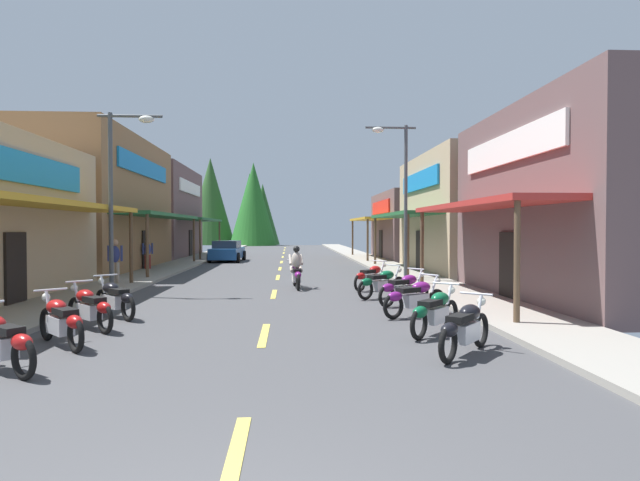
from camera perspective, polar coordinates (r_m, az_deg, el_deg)
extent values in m
cube|color=#424244|center=(29.38, -4.33, -3.11)|extent=(9.72, 82.80, 0.10)
cube|color=gray|center=(30.09, -15.87, -2.84)|extent=(2.29, 82.80, 0.12)
cube|color=gray|center=(29.88, 7.28, -2.83)|extent=(2.29, 82.80, 0.12)
cube|color=#E0C64C|center=(5.38, -9.35, -22.73)|extent=(0.16, 2.40, 0.01)
cube|color=#E0C64C|center=(11.12, -6.05, -10.09)|extent=(0.16, 2.40, 0.01)
cube|color=#E0C64C|center=(17.84, -5.00, -5.78)|extent=(0.16, 2.40, 0.01)
cube|color=#E0C64C|center=(23.85, -4.57, -3.99)|extent=(0.16, 2.40, 0.01)
cube|color=#E0C64C|center=(28.96, -4.35, -3.06)|extent=(0.16, 2.40, 0.01)
cube|color=#E0C64C|center=(34.74, -4.17, -2.34)|extent=(0.16, 2.40, 0.01)
cube|color=#E0C64C|center=(41.11, -4.04, -1.78)|extent=(0.16, 2.40, 0.01)
cube|color=#E0C64C|center=(47.75, -3.94, -1.35)|extent=(0.16, 2.40, 0.01)
cube|color=#E0C64C|center=(54.45, -3.86, -1.03)|extent=(0.16, 2.40, 0.01)
cube|color=#E0C64C|center=(60.88, -3.80, -0.79)|extent=(0.16, 2.40, 0.01)
cube|color=gold|center=(16.63, -27.44, 3.56)|extent=(1.80, 11.33, 0.16)
cylinder|color=brown|center=(21.52, -19.72, -0.89)|extent=(0.14, 0.14, 2.82)
cube|color=#197FCC|center=(17.06, -30.07, 6.99)|extent=(0.10, 8.81, 0.90)
cube|color=black|center=(17.02, -30.02, -2.75)|extent=(0.08, 1.10, 2.10)
cube|color=olive|center=(30.53, -24.43, 3.58)|extent=(6.59, 12.72, 6.97)
cube|color=#236033|center=(29.26, -16.73, 2.60)|extent=(1.80, 11.44, 0.16)
cylinder|color=brown|center=(23.74, -18.15, -0.68)|extent=(0.14, 0.14, 2.82)
cylinder|color=brown|center=(34.53, -13.45, -0.06)|extent=(0.14, 0.14, 2.82)
cube|color=#197FCC|center=(29.64, -18.35, 7.49)|extent=(0.10, 8.90, 0.90)
cube|color=black|center=(29.49, -18.33, -1.01)|extent=(0.08, 1.10, 2.10)
cube|color=brown|center=(42.72, -18.19, 2.86)|extent=(6.54, 11.53, 6.85)
cube|color=#236033|center=(41.83, -12.65, 2.21)|extent=(1.80, 10.38, 0.16)
cylinder|color=brown|center=(36.80, -12.82, 0.02)|extent=(0.14, 0.14, 2.82)
cylinder|color=brown|center=(46.66, -10.80, 0.29)|extent=(0.14, 0.14, 2.82)
cube|color=white|center=(42.09, -13.80, 5.53)|extent=(0.10, 8.07, 0.90)
cube|color=black|center=(41.99, -13.80, -0.32)|extent=(0.08, 1.10, 2.10)
cube|color=brown|center=(18.46, 29.06, 3.50)|extent=(6.47, 9.77, 5.93)
cube|color=#B72D28|center=(16.62, 16.90, 3.65)|extent=(1.80, 8.79, 0.16)
cylinder|color=brown|center=(12.47, 20.50, -2.41)|extent=(0.14, 0.14, 2.82)
cylinder|color=brown|center=(20.42, 10.95, -0.95)|extent=(0.14, 0.14, 2.82)
cube|color=white|center=(17.08, 19.62, 9.37)|extent=(0.10, 6.84, 0.90)
cube|color=black|center=(16.96, 19.59, -2.67)|extent=(0.08, 1.10, 2.10)
cube|color=tan|center=(28.26, 17.11, 2.79)|extent=(6.44, 9.94, 5.94)
cube|color=#236033|center=(27.10, 8.91, 2.75)|extent=(1.80, 8.94, 0.16)
cylinder|color=brown|center=(22.78, 9.45, -0.72)|extent=(0.14, 0.14, 2.82)
cylinder|color=brown|center=(31.17, 5.98, -0.17)|extent=(0.14, 0.14, 2.82)
cube|color=#197FCC|center=(27.39, 10.65, 6.36)|extent=(0.10, 6.96, 0.90)
cube|color=black|center=(27.31, 10.66, -1.15)|extent=(0.08, 1.10, 2.10)
cube|color=brown|center=(39.35, 12.73, 1.54)|extent=(8.48, 9.48, 4.80)
cube|color=gold|center=(38.26, 5.31, 2.33)|extent=(1.80, 8.53, 0.16)
cylinder|color=brown|center=(34.14, 5.16, -0.05)|extent=(0.14, 0.14, 2.82)
cylinder|color=brown|center=(42.19, 3.54, 0.21)|extent=(0.14, 0.14, 2.82)
cube|color=red|center=(38.42, 6.55, 3.58)|extent=(0.10, 6.63, 0.90)
cube|color=black|center=(38.41, 6.57, -0.44)|extent=(0.08, 1.10, 2.10)
cylinder|color=#474C51|center=(18.43, -21.66, 3.61)|extent=(0.14, 0.14, 5.95)
cylinder|color=#474C51|center=(18.58, -19.84, 12.54)|extent=(2.06, 0.10, 0.10)
ellipsoid|color=silver|center=(18.42, -18.23, 12.33)|extent=(0.50, 0.30, 0.24)
cylinder|color=#474C51|center=(21.84, 9.24, 3.90)|extent=(0.14, 0.14, 6.40)
cylinder|color=#474C51|center=(22.07, 7.64, 11.99)|extent=(2.06, 0.10, 0.10)
ellipsoid|color=silver|center=(21.96, 6.26, 11.79)|extent=(0.50, 0.30, 0.24)
torus|color=black|center=(10.33, 16.97, -9.24)|extent=(0.49, 0.55, 0.64)
torus|color=black|center=(8.95, 13.67, -10.84)|extent=(0.49, 0.55, 0.64)
cube|color=silver|center=(9.62, 15.44, -9.52)|extent=(0.66, 0.72, 0.32)
ellipsoid|color=black|center=(9.75, 15.88, -7.47)|extent=(0.61, 0.63, 0.28)
cube|color=black|center=(9.34, 14.89, -8.10)|extent=(0.60, 0.64, 0.12)
ellipsoid|color=black|center=(8.95, 13.80, -9.34)|extent=(0.47, 0.49, 0.24)
cylinder|color=silver|center=(10.15, 16.73, -7.53)|extent=(0.28, 0.32, 0.71)
cylinder|color=silver|center=(9.99, 16.51, -5.53)|extent=(0.49, 0.42, 0.04)
sphere|color=white|center=(10.27, 17.04, -6.30)|extent=(0.16, 0.16, 0.16)
torus|color=black|center=(12.00, 13.93, -7.75)|extent=(0.50, 0.55, 0.64)
torus|color=black|center=(10.67, 10.63, -8.87)|extent=(0.50, 0.55, 0.64)
cube|color=silver|center=(11.32, 12.38, -7.88)|extent=(0.67, 0.71, 0.32)
ellipsoid|color=#0C5933|center=(11.45, 12.82, -6.16)|extent=(0.61, 0.63, 0.28)
cube|color=black|center=(11.05, 11.83, -6.63)|extent=(0.61, 0.64, 0.12)
ellipsoid|color=#0C5933|center=(10.67, 10.76, -7.61)|extent=(0.47, 0.49, 0.24)
cylinder|color=silver|center=(11.84, 13.68, -6.26)|extent=(0.29, 0.32, 0.71)
cylinder|color=silver|center=(11.68, 13.45, -4.53)|extent=(0.48, 0.42, 0.04)
sphere|color=white|center=(11.96, 14.00, -5.22)|extent=(0.16, 0.16, 0.16)
torus|color=black|center=(14.04, 12.46, -6.43)|extent=(0.60, 0.42, 0.64)
torus|color=black|center=(12.99, 7.93, -7.04)|extent=(0.60, 0.42, 0.64)
cube|color=silver|center=(13.49, 10.28, -6.39)|extent=(0.74, 0.60, 0.32)
ellipsoid|color=#721972|center=(13.59, 10.89, -4.97)|extent=(0.64, 0.57, 0.28)
cube|color=black|center=(13.28, 9.52, -5.29)|extent=(0.66, 0.55, 0.12)
ellipsoid|color=#721972|center=(12.99, 8.09, -6.01)|extent=(0.50, 0.43, 0.24)
cylinder|color=silver|center=(13.90, 12.10, -5.13)|extent=(0.35, 0.24, 0.71)
cylinder|color=silver|center=(13.78, 11.77, -3.64)|extent=(0.35, 0.53, 0.04)
sphere|color=white|center=(14.00, 12.55, -4.27)|extent=(0.16, 0.16, 0.16)
torus|color=black|center=(15.99, 10.88, -5.48)|extent=(0.57, 0.46, 0.64)
torus|color=black|center=(14.86, 7.23, -5.98)|extent=(0.57, 0.46, 0.64)
cube|color=silver|center=(15.40, 9.12, -5.43)|extent=(0.73, 0.64, 0.32)
ellipsoid|color=#721972|center=(15.52, 9.61, -4.19)|extent=(0.64, 0.59, 0.28)
cube|color=black|center=(15.19, 8.51, -4.46)|extent=(0.65, 0.58, 0.12)
ellipsoid|color=#721972|center=(14.87, 7.36, -5.09)|extent=(0.50, 0.46, 0.24)
cylinder|color=silver|center=(15.85, 10.59, -4.34)|extent=(0.33, 0.27, 0.71)
cylinder|color=silver|center=(15.73, 10.32, -3.03)|extent=(0.39, 0.50, 0.04)
sphere|color=white|center=(15.96, 10.95, -3.58)|extent=(0.16, 0.16, 0.16)
torus|color=black|center=(17.44, 8.48, -4.91)|extent=(0.58, 0.46, 0.64)
torus|color=black|center=(16.36, 4.94, -5.31)|extent=(0.58, 0.46, 0.64)
cube|color=silver|center=(16.88, 6.77, -4.84)|extent=(0.73, 0.64, 0.32)
ellipsoid|color=#0C5933|center=(17.00, 7.24, -3.71)|extent=(0.64, 0.59, 0.28)
cube|color=black|center=(16.68, 6.17, -3.94)|extent=(0.65, 0.58, 0.12)
ellipsoid|color=#0C5933|center=(16.37, 5.06, -4.49)|extent=(0.50, 0.45, 0.24)
cylinder|color=silver|center=(17.31, 8.19, -3.86)|extent=(0.34, 0.27, 0.71)
cylinder|color=silver|center=(17.19, 7.93, -2.65)|extent=(0.39, 0.51, 0.04)
sphere|color=white|center=(17.41, 8.55, -3.17)|extent=(0.16, 0.16, 0.16)
torus|color=black|center=(19.64, 6.87, -4.21)|extent=(0.51, 0.53, 0.64)
torus|color=black|center=(18.40, 4.32, -4.57)|extent=(0.51, 0.53, 0.64)
cube|color=silver|center=(19.01, 5.64, -4.15)|extent=(0.68, 0.70, 0.32)
ellipsoid|color=#A51414|center=(19.15, 5.98, -3.15)|extent=(0.62, 0.63, 0.28)
cube|color=black|center=(18.78, 5.21, -3.36)|extent=(0.61, 0.63, 0.12)
ellipsoid|color=#A51414|center=(18.42, 4.41, -3.85)|extent=(0.48, 0.48, 0.24)
cylinder|color=silver|center=(19.50, 6.67, -3.28)|extent=(0.30, 0.31, 0.71)
cylinder|color=silver|center=(19.37, 6.48, -2.21)|extent=(0.46, 0.44, 0.04)
sphere|color=white|center=(19.62, 6.93, -2.66)|extent=(0.16, 0.16, 0.16)
torus|color=black|center=(8.92, -29.36, -11.02)|extent=(0.57, 0.47, 0.64)
cube|color=black|center=(9.30, -30.74, -8.28)|extent=(0.64, 0.59, 0.12)
ellipsoid|color=#A51414|center=(8.92, -29.52, -9.52)|extent=(0.49, 0.46, 0.24)
torus|color=black|center=(11.77, -27.41, -8.03)|extent=(0.50, 0.54, 0.64)
torus|color=black|center=(10.37, -24.88, -9.25)|extent=(0.50, 0.54, 0.64)
cube|color=silver|center=(11.06, -26.23, -8.20)|extent=(0.67, 0.71, 0.32)
ellipsoid|color=#A51414|center=(11.20, -26.58, -6.43)|extent=(0.61, 0.63, 0.28)
cube|color=black|center=(10.78, -25.82, -6.93)|extent=(0.61, 0.63, 0.12)
ellipsoid|color=#A51414|center=(10.38, -24.99, -7.96)|extent=(0.47, 0.49, 0.24)
cylinder|color=silver|center=(11.60, -27.24, -6.52)|extent=(0.29, 0.32, 0.71)
cylinder|color=silver|center=(11.45, -27.07, -4.75)|extent=(0.48, 0.43, 0.04)
sphere|color=white|center=(11.73, -27.48, -5.45)|extent=(0.16, 0.16, 0.16)
torus|color=black|center=(13.31, -24.95, -6.94)|extent=(0.52, 0.53, 0.64)
torus|color=black|center=(11.95, -22.20, -7.85)|extent=(0.52, 0.53, 0.64)
cube|color=silver|center=(12.61, -23.65, -7.01)|extent=(0.69, 0.70, 0.32)
ellipsoid|color=#A51414|center=(12.75, -24.03, -5.47)|extent=(0.62, 0.63, 0.28)
cube|color=black|center=(12.35, -23.20, -5.87)|extent=(0.62, 0.63, 0.12)
ellipsoid|color=#A51414|center=(11.96, -22.31, -6.72)|extent=(0.48, 0.48, 0.24)
cylinder|color=silver|center=(13.15, -24.75, -5.59)|extent=(0.30, 0.31, 0.71)
cylinder|color=silver|center=(13.00, -24.56, -4.02)|extent=(0.46, 0.44, 0.04)
sphere|color=white|center=(13.27, -25.02, -4.66)|extent=(0.16, 0.16, 0.16)
torus|color=black|center=(14.72, -22.52, -6.14)|extent=(0.50, 0.54, 0.64)
torus|color=black|center=(13.36, -20.01, -6.87)|extent=(0.50, 0.54, 0.64)
cube|color=silver|center=(14.02, -21.33, -6.16)|extent=(0.68, 0.71, 0.32)
ellipsoid|color=black|center=(14.17, -21.67, -4.79)|extent=(0.61, 0.63, 0.28)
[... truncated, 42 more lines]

